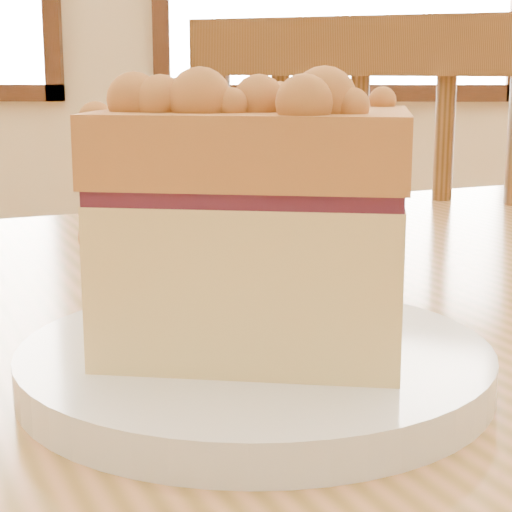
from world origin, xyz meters
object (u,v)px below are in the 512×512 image
(cafe_table_main, at_px, (471,447))
(cafe_chair_main, at_px, (387,384))
(plate, at_px, (255,365))
(cake_slice, at_px, (251,217))

(cafe_table_main, bearing_deg, cafe_chair_main, 62.39)
(plate, relative_size, cake_slice, 1.42)
(cafe_table_main, distance_m, cake_slice, 0.26)
(cafe_table_main, relative_size, cake_slice, 10.03)
(cafe_chair_main, xyz_separation_m, plate, (-0.16, -0.73, 0.28))
(cafe_chair_main, relative_size, plate, 4.55)
(plate, bearing_deg, cake_slice, -171.44)
(cake_slice, bearing_deg, plate, 15.23)
(cafe_table_main, height_order, cafe_chair_main, cafe_chair_main)
(cafe_chair_main, bearing_deg, plate, 100.12)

